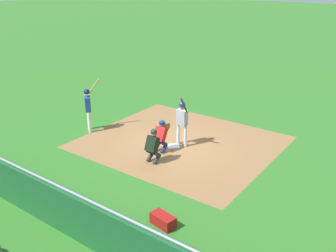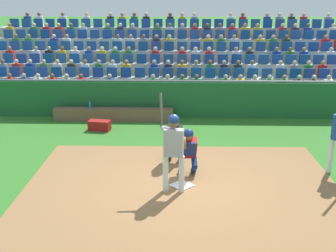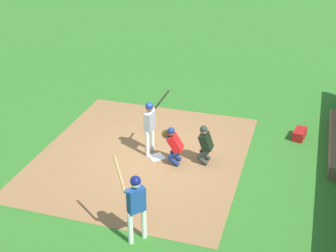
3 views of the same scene
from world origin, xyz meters
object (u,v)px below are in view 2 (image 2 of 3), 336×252
Objects in this scene: batter_at_plate at (173,144)px; catcher_crouching at (188,149)px; dugout_bench at (114,114)px; equipment_duffel_bag at (100,125)px; home_plate_marker at (182,185)px; water_bottle_on_bench at (90,105)px; home_plate_umpire at (175,137)px.

catcher_crouching is (-0.34, -0.89, -0.44)m from batter_at_plate.
batter_at_plate is at bearing 111.21° from dugout_bench.
equipment_duffel_bag is (0.29, 1.17, -0.06)m from dugout_bench.
dugout_bench reaches higher than home_plate_marker.
catcher_crouching reaches higher than water_bottle_on_bench.
catcher_crouching is 4.69m from equipment_duffel_bag.
batter_at_plate is at bearing 89.61° from home_plate_umpire.
catcher_crouching reaches higher than home_plate_marker.
water_bottle_on_bench is at bearing -61.97° from batter_at_plate.
dugout_bench is at bearing -65.97° from home_plate_marker.
dugout_bench is at bearing -60.35° from home_plate_umpire.
batter_at_plate reaches higher than dugout_bench.
batter_at_plate reaches higher than home_plate_marker.
batter_at_plate is at bearing 128.22° from equipment_duffel_bag.
home_plate_marker is at bearing 114.03° from dugout_bench.
water_bottle_on_bench reaches higher than dugout_bench.
batter_at_plate is 5.31m from equipment_duffel_bag.
water_bottle_on_bench is at bearing -59.14° from home_plate_marker.
catcher_crouching is at bearing 109.75° from home_plate_umpire.
dugout_bench is 1.21m from equipment_duffel_bag.
home_plate_umpire is at bearing 141.82° from equipment_duffel_bag.
home_plate_umpire is 4.56m from dugout_bench.
dugout_bench is at bearing 179.72° from water_bottle_on_bench.
catcher_crouching is at bearing 117.91° from dugout_bench.
equipment_duffel_bag reaches higher than home_plate_marker.
batter_at_plate is 0.52× the size of dugout_bench.
batter_at_plate reaches higher than water_bottle_on_bench.
water_bottle_on_bench is (3.26, -5.46, 0.55)m from home_plate_marker.
home_plate_umpire is 5.31× the size of water_bottle_on_bench.
dugout_bench is 0.90m from water_bottle_on_bench.
home_plate_marker is at bearing -125.42° from batter_at_plate.
catcher_crouching reaches higher than dugout_bench.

